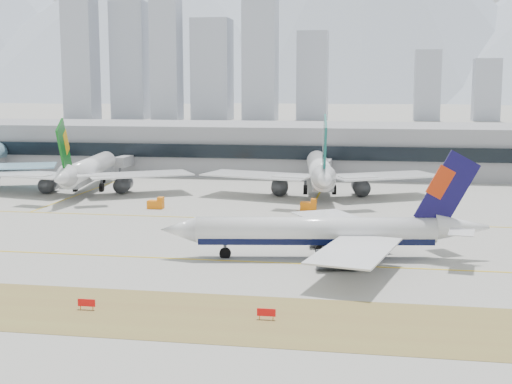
% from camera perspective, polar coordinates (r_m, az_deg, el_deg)
% --- Properties ---
extents(ground, '(3000.00, 3000.00, 0.00)m').
position_cam_1_polar(ground, '(117.53, -4.13, -4.83)').
color(ground, '#9A9790').
rests_on(ground, ground).
extents(taxiing_airliner, '(51.82, 44.61, 17.45)m').
position_cam_1_polar(taxiing_airliner, '(112.99, 5.76, -3.21)').
color(taxiing_airliner, white).
rests_on(taxiing_airliner, ground).
extents(widebody_eva, '(55.79, 55.13, 20.11)m').
position_cam_1_polar(widebody_eva, '(187.94, -13.37, 1.63)').
color(widebody_eva, white).
rests_on(widebody_eva, ground).
extents(widebody_cathay, '(59.36, 58.49, 21.31)m').
position_cam_1_polar(widebody_cathay, '(179.11, 5.15, 1.60)').
color(widebody_cathay, white).
rests_on(widebody_cathay, ground).
extents(terminal, '(280.00, 43.10, 15.00)m').
position_cam_1_polar(terminal, '(228.36, 2.75, 3.57)').
color(terminal, gray).
rests_on(terminal, ground).
extents(hold_sign_left, '(2.20, 0.15, 1.35)m').
position_cam_1_polar(hold_sign_left, '(90.08, -13.41, -8.63)').
color(hold_sign_left, red).
rests_on(hold_sign_left, ground).
extents(hold_sign_right, '(2.20, 0.15, 1.35)m').
position_cam_1_polar(hold_sign_right, '(84.13, 0.83, -9.62)').
color(hold_sign_right, red).
rests_on(hold_sign_right, ground).
extents(gse_b, '(3.55, 2.00, 2.60)m').
position_cam_1_polar(gse_b, '(159.95, -7.98, -0.95)').
color(gse_b, orange).
rests_on(gse_b, ground).
extents(gse_c, '(3.55, 2.00, 2.60)m').
position_cam_1_polar(gse_c, '(156.53, 4.28, -1.09)').
color(gse_c, orange).
rests_on(gse_c, ground).
extents(city_skyline, '(342.00, 49.80, 140.00)m').
position_cam_1_polar(city_skyline, '(580.64, -3.74, 10.71)').
color(city_skyline, '#A1A8B8').
rests_on(city_skyline, ground).
extents(mountain_ridge, '(2830.00, 1120.00, 470.00)m').
position_cam_1_polar(mountain_ridge, '(1523.05, 10.17, 14.19)').
color(mountain_ridge, '#9EA8B7').
rests_on(mountain_ridge, ground).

